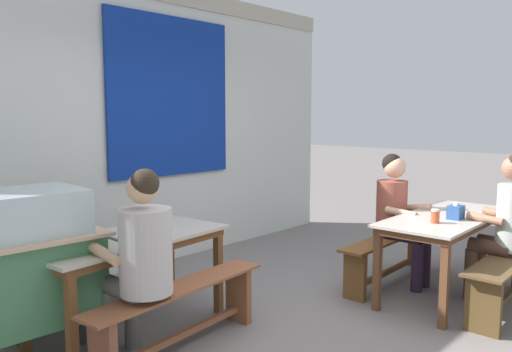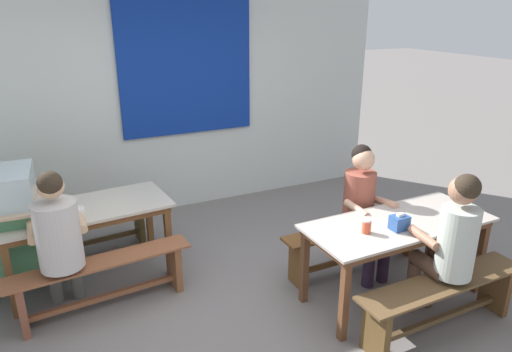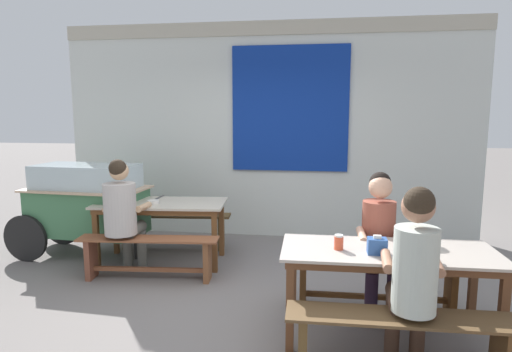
{
  "view_description": "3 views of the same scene",
  "coord_description": "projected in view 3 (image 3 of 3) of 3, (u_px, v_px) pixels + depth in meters",
  "views": [
    {
      "loc": [
        -3.24,
        -2.13,
        1.67
      ],
      "look_at": [
        -0.11,
        0.74,
        1.16
      ],
      "focal_mm": 35.44,
      "sensor_mm": 36.0,
      "label": 1
    },
    {
      "loc": [
        -1.37,
        -3.11,
        2.51
      ],
      "look_at": [
        0.23,
        0.27,
        1.14
      ],
      "focal_mm": 32.79,
      "sensor_mm": 36.0,
      "label": 2
    },
    {
      "loc": [
        0.73,
        -3.71,
        1.82
      ],
      "look_at": [
        0.08,
        0.83,
        1.14
      ],
      "focal_mm": 30.06,
      "sensor_mm": 36.0,
      "label": 3
    }
  ],
  "objects": [
    {
      "name": "food_cart",
      "position": [
        86.0,
        202.0,
        5.42
      ],
      "size": [
        1.88,
        0.85,
        1.18
      ],
      "color": "#40774D",
      "rests_on": "ground_plane"
    },
    {
      "name": "person_near_front",
      "position": [
        414.0,
        269.0,
        2.89
      ],
      "size": [
        0.42,
        0.52,
        1.35
      ],
      "color": "#4E3427",
      "rests_on": "ground_plane"
    },
    {
      "name": "backdrop_wall",
      "position": [
        268.0,
        127.0,
        6.24
      ],
      "size": [
        6.01,
        0.23,
        3.09
      ],
      "color": "silver",
      "rests_on": "ground_plane"
    },
    {
      "name": "ground_plane",
      "position": [
        235.0,
        309.0,
        4.0
      ],
      "size": [
        40.0,
        40.0,
        0.0
      ],
      "primitive_type": "plane",
      "color": "slate"
    },
    {
      "name": "bench_near_front",
      "position": [
        400.0,
        339.0,
        2.9
      ],
      "size": [
        1.55,
        0.34,
        0.47
      ],
      "color": "brown",
      "rests_on": "ground_plane"
    },
    {
      "name": "bench_near_back",
      "position": [
        376.0,
        277.0,
        3.98
      ],
      "size": [
        1.59,
        0.28,
        0.47
      ],
      "color": "brown",
      "rests_on": "ground_plane"
    },
    {
      "name": "person_right_near_table",
      "position": [
        379.0,
        234.0,
        3.85
      ],
      "size": [
        0.42,
        0.53,
        1.29
      ],
      "color": "#2A1C2F",
      "rests_on": "ground_plane"
    },
    {
      "name": "soup_bowl",
      "position": [
        153.0,
        202.0,
        5.09
      ],
      "size": [
        0.14,
        0.14,
        0.04
      ],
      "primitive_type": "cylinder",
      "color": "silver",
      "rests_on": "dining_table_far"
    },
    {
      "name": "dining_table_far",
      "position": [
        161.0,
        209.0,
        5.18
      ],
      "size": [
        1.6,
        0.85,
        0.75
      ],
      "color": "#BDB3A1",
      "rests_on": "ground_plane"
    },
    {
      "name": "bench_far_back",
      "position": [
        173.0,
        226.0,
        5.77
      ],
      "size": [
        1.56,
        0.4,
        0.47
      ],
      "color": "brown",
      "rests_on": "ground_plane"
    },
    {
      "name": "tissue_box",
      "position": [
        377.0,
        246.0,
        3.26
      ],
      "size": [
        0.14,
        0.11,
        0.15
      ],
      "color": "#2A4F92",
      "rests_on": "dining_table_near"
    },
    {
      "name": "condiment_jar",
      "position": [
        339.0,
        242.0,
        3.37
      ],
      "size": [
        0.07,
        0.07,
        0.12
      ],
      "color": "#D94D2E",
      "rests_on": "dining_table_near"
    },
    {
      "name": "dining_table_near",
      "position": [
        388.0,
        259.0,
        3.39
      ],
      "size": [
        1.69,
        0.73,
        0.75
      ],
      "color": "#B7AB9F",
      "rests_on": "ground_plane"
    },
    {
      "name": "person_left_back_turned",
      "position": [
        123.0,
        210.0,
        4.69
      ],
      "size": [
        0.46,
        0.55,
        1.33
      ],
      "color": "#5F615A",
      "rests_on": "ground_plane"
    },
    {
      "name": "bench_far_front",
      "position": [
        149.0,
        253.0,
        4.69
      ],
      "size": [
        1.55,
        0.4,
        0.47
      ],
      "color": "brown",
      "rests_on": "ground_plane"
    }
  ]
}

